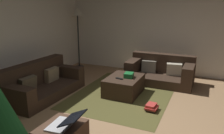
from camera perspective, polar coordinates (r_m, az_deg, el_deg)
ground_plane at (r=3.86m, az=6.19°, el=-14.02°), size 6.40×6.40×0.00m
corner_partition at (r=6.46m, az=15.22°, el=9.62°), size 0.12×6.40×2.60m
couch_left at (r=5.06m, az=-17.58°, el=-4.01°), size 1.83×0.89×0.72m
couch_right at (r=5.80m, az=12.30°, el=-1.17°), size 0.89×1.61×0.69m
ottoman at (r=4.95m, az=3.08°, el=-4.69°), size 0.92×0.69×0.38m
gift_box at (r=4.87m, az=4.30°, el=-2.07°), size 0.25×0.21×0.10m
tv_remote at (r=4.76m, az=1.83°, el=-2.94°), size 0.09×0.17×0.02m
laptop at (r=2.64m, az=-11.82°, el=-13.61°), size 0.37×0.41×0.17m
book_stack at (r=4.29m, az=10.01°, el=-10.06°), size 0.26×0.22×0.13m
corner_lamp at (r=6.96m, az=-8.77°, el=12.60°), size 0.36×0.36×1.84m
area_rug at (r=5.02m, az=3.04°, el=-6.72°), size 2.60×2.00×0.01m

